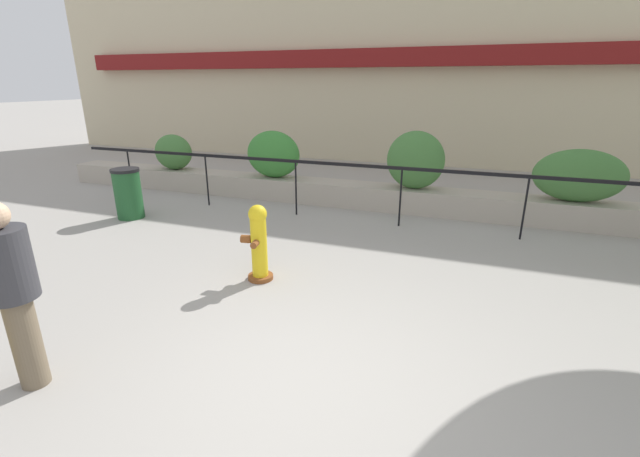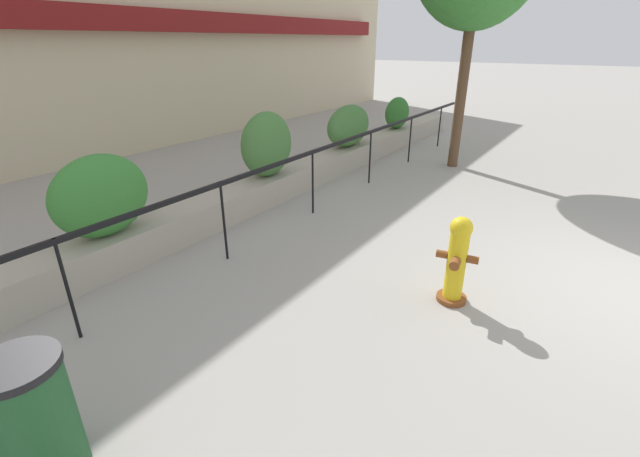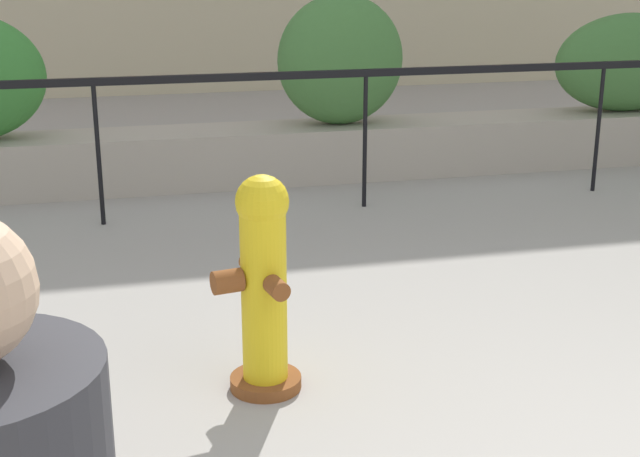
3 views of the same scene
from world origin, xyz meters
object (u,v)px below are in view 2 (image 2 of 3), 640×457
at_px(fire_hydrant, 457,260).
at_px(trash_bin, 34,421).
at_px(hedge_bush_4, 397,113).
at_px(hedge_bush_1, 101,196).
at_px(hedge_bush_3, 349,126).
at_px(hedge_bush_2, 267,144).

distance_m(fire_hydrant, trash_bin, 4.18).
bearing_deg(hedge_bush_4, fire_hydrant, -150.45).
bearing_deg(hedge_bush_1, fire_hydrant, -66.65).
bearing_deg(trash_bin, hedge_bush_1, 50.06).
height_order(hedge_bush_3, fire_hydrant, hedge_bush_3).
bearing_deg(hedge_bush_3, hedge_bush_4, 0.00).
relative_size(fire_hydrant, trash_bin, 1.07).
bearing_deg(fire_hydrant, hedge_bush_4, 29.55).
bearing_deg(hedge_bush_2, fire_hydrant, -109.91).
distance_m(hedge_bush_2, fire_hydrant, 4.41).
xyz_separation_m(hedge_bush_3, fire_hydrant, (-4.49, -4.11, -0.44)).
height_order(hedge_bush_2, trash_bin, hedge_bush_2).
bearing_deg(fire_hydrant, trash_bin, 156.52).
xyz_separation_m(fire_hydrant, trash_bin, (-3.83, 1.66, -0.04)).
bearing_deg(hedge_bush_1, trash_bin, -129.94).
bearing_deg(hedge_bush_2, trash_bin, -155.26).
relative_size(hedge_bush_3, fire_hydrant, 1.47).
bearing_deg(fire_hydrant, hedge_bush_1, 113.35).
height_order(hedge_bush_1, hedge_bush_4, hedge_bush_1).
xyz_separation_m(hedge_bush_1, hedge_bush_3, (6.27, 0.00, -0.05)).
distance_m(hedge_bush_1, hedge_bush_2, 3.27).
xyz_separation_m(hedge_bush_1, fire_hydrant, (1.78, -4.11, -0.49)).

